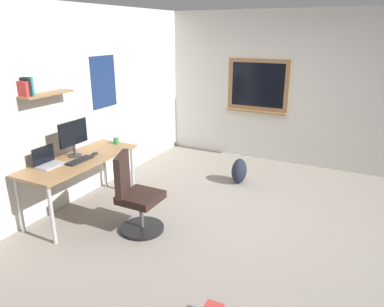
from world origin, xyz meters
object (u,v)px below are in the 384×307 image
object	(u,v)px
desk	(80,163)
coffee_mug	(116,141)
monitor_primary	(73,136)
keyboard	(79,161)
backpack	(239,171)
office_chair	(135,199)
laptop	(48,161)
computer_mouse	(95,153)

from	to	relation	value
desk	coffee_mug	distance (m)	0.71
monitor_primary	keyboard	bearing A→B (deg)	-123.68
desk	backpack	xyz separation A→B (m)	(1.79, -1.50, -0.47)
office_chair	keyboard	distance (m)	0.88
laptop	monitor_primary	size ratio (longest dim) A/B	0.67
office_chair	coffee_mug	size ratio (longest dim) A/B	10.33
desk	office_chair	xyz separation A→B (m)	(-0.09, -0.90, -0.26)
desk	coffee_mug	bearing A→B (deg)	-2.36
office_chair	computer_mouse	size ratio (longest dim) A/B	9.13
laptop	keyboard	world-z (taller)	laptop
desk	monitor_primary	xyz separation A→B (m)	(0.04, 0.10, 0.34)
computer_mouse	desk	bearing A→B (deg)	158.44
laptop	backpack	bearing A→B (deg)	-37.38
keyboard	coffee_mug	world-z (taller)	coffee_mug
computer_mouse	coffee_mug	xyz separation A→B (m)	(0.50, 0.05, 0.03)
laptop	computer_mouse	world-z (taller)	laptop
coffee_mug	backpack	distance (m)	1.92
desk	office_chair	bearing A→B (deg)	-95.42
desk	backpack	bearing A→B (deg)	-39.84
keyboard	coffee_mug	xyz separation A→B (m)	(0.78, 0.05, 0.04)
monitor_primary	backpack	distance (m)	2.51
coffee_mug	backpack	world-z (taller)	coffee_mug
backpack	desk	bearing A→B (deg)	140.16
laptop	computer_mouse	xyz separation A→B (m)	(0.56, -0.23, -0.04)
coffee_mug	office_chair	bearing A→B (deg)	-132.25
backpack	coffee_mug	bearing A→B (deg)	126.63
monitor_primary	coffee_mug	size ratio (longest dim) A/B	5.04
desk	office_chair	world-z (taller)	office_chair
desk	monitor_primary	world-z (taller)	monitor_primary
desk	backpack	world-z (taller)	desk
laptop	coffee_mug	distance (m)	1.08
office_chair	coffee_mug	world-z (taller)	office_chair
keyboard	coffee_mug	bearing A→B (deg)	3.65
monitor_primary	backpack	bearing A→B (deg)	-42.35
office_chair	monitor_primary	world-z (taller)	monitor_primary
desk	coffee_mug	xyz separation A→B (m)	(0.70, -0.03, 0.11)
desk	computer_mouse	size ratio (longest dim) A/B	15.44
laptop	keyboard	distance (m)	0.37
computer_mouse	coffee_mug	bearing A→B (deg)	5.67
desk	computer_mouse	xyz separation A→B (m)	(0.20, -0.08, 0.09)
desk	monitor_primary	size ratio (longest dim) A/B	3.46
computer_mouse	coffee_mug	distance (m)	0.51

